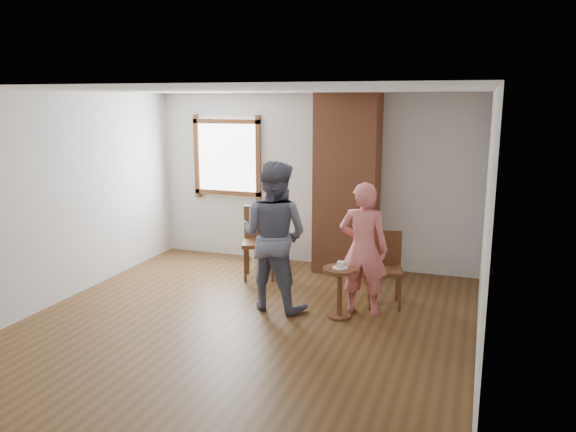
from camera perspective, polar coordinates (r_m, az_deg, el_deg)
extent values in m
plane|color=brown|center=(6.40, -4.92, -11.36)|extent=(5.50, 5.50, 0.00)
cube|color=silver|center=(8.55, 2.47, 3.67)|extent=(5.00, 0.04, 2.60)
cube|color=silver|center=(7.39, -23.11, 1.40)|extent=(0.04, 5.50, 2.60)
cube|color=silver|center=(5.49, 19.38, -1.66)|extent=(0.04, 5.50, 2.60)
cube|color=white|center=(5.88, -5.38, 12.59)|extent=(5.00, 5.50, 0.04)
cube|color=brown|center=(8.98, -6.22, 5.93)|extent=(1.14, 0.06, 1.34)
cube|color=white|center=(9.00, -6.16, 5.94)|extent=(1.00, 0.02, 1.20)
cube|color=#B0613E|center=(8.16, 6.00, 3.21)|extent=(0.90, 0.50, 2.60)
cylinder|color=#C3B38C|center=(8.51, -2.35, -3.57)|extent=(0.41, 0.41, 0.51)
cylinder|color=black|center=(8.59, -3.05, -4.62)|extent=(0.20, 0.20, 0.17)
cube|color=brown|center=(7.97, -2.92, -2.79)|extent=(0.59, 0.59, 0.06)
cylinder|color=brown|center=(7.88, -4.38, -4.90)|extent=(0.04, 0.04, 0.50)
cylinder|color=brown|center=(7.85, -1.60, -4.93)|extent=(0.04, 0.04, 0.50)
cylinder|color=brown|center=(8.24, -4.13, -4.13)|extent=(0.04, 0.04, 0.50)
cylinder|color=brown|center=(8.21, -1.48, -4.16)|extent=(0.04, 0.04, 0.50)
cube|color=brown|center=(8.12, -2.83, -0.69)|extent=(0.46, 0.19, 0.50)
cube|color=brown|center=(7.00, 9.79, -5.46)|extent=(0.52, 0.52, 0.05)
cylinder|color=brown|center=(6.90, 8.39, -7.68)|extent=(0.04, 0.04, 0.46)
cylinder|color=brown|center=(6.92, 11.27, -7.70)|extent=(0.04, 0.04, 0.46)
cylinder|color=brown|center=(7.22, 8.25, -6.77)|extent=(0.04, 0.04, 0.46)
cylinder|color=brown|center=(7.25, 10.99, -6.79)|extent=(0.04, 0.04, 0.46)
cube|color=brown|center=(7.12, 9.74, -3.25)|extent=(0.42, 0.14, 0.46)
cylinder|color=brown|center=(6.54, 5.31, -5.45)|extent=(0.40, 0.40, 0.04)
cylinder|color=brown|center=(6.63, 5.26, -7.84)|extent=(0.06, 0.06, 0.54)
cylinder|color=brown|center=(6.73, 5.21, -10.04)|extent=(0.28, 0.28, 0.03)
cylinder|color=white|center=(6.53, 5.31, -5.25)|extent=(0.18, 0.18, 0.01)
cube|color=white|center=(6.52, 5.40, -4.97)|extent=(0.08, 0.07, 0.06)
imported|color=black|center=(6.73, -1.44, -2.02)|extent=(0.97, 0.81, 1.81)
imported|color=#E67373|center=(6.62, 7.66, -3.36)|extent=(0.59, 0.40, 1.59)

